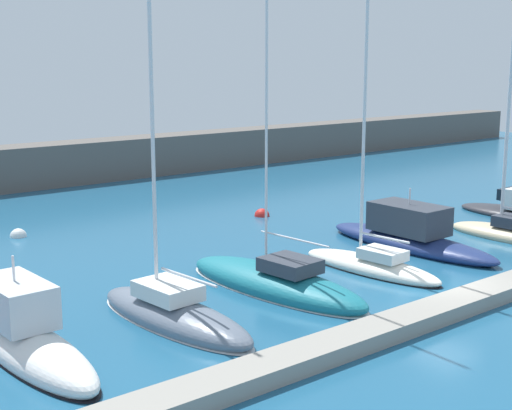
# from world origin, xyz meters

# --- Properties ---
(ground_plane) EXTENTS (121.15, 121.15, 0.00)m
(ground_plane) POSITION_xyz_m (0.00, 0.00, 0.00)
(ground_plane) COLOR #1E567A
(dock_pier) EXTENTS (45.01, 1.42, 0.55)m
(dock_pier) POSITION_xyz_m (0.00, -1.44, 0.27)
(dock_pier) COLOR gray
(dock_pier) RESTS_ON ground_plane
(breakwater_seawall) EXTENTS (109.04, 3.10, 3.05)m
(breakwater_seawall) POSITION_xyz_m (0.00, 33.97, 1.53)
(breakwater_seawall) COLOR #5B5651
(breakwater_seawall) RESTS_ON ground_plane
(motorboat_white_second) EXTENTS (2.15, 8.06, 3.51)m
(motorboat_white_second) POSITION_xyz_m (-15.02, 4.55, 0.57)
(motorboat_white_second) COLOR white
(motorboat_white_second) RESTS_ON ground_plane
(sailboat_slate_third) EXTENTS (2.81, 8.02, 12.24)m
(sailboat_slate_third) POSITION_xyz_m (-9.90, 4.14, 0.33)
(sailboat_slate_third) COLOR slate
(sailboat_slate_third) RESTS_ON ground_plane
(sailboat_teal_fourth) EXTENTS (3.44, 9.52, 18.70)m
(sailboat_teal_fourth) POSITION_xyz_m (-4.69, 4.71, 0.33)
(sailboat_teal_fourth) COLOR #19707F
(sailboat_teal_fourth) RESTS_ON ground_plane
(sailboat_ivory_fifth) EXTENTS (2.41, 7.29, 15.40)m
(sailboat_ivory_fifth) POSITION_xyz_m (0.28, 4.08, 0.35)
(sailboat_ivory_fifth) COLOR silver
(sailboat_ivory_fifth) RESTS_ON ground_plane
(motorboat_navy_sixth) EXTENTS (2.49, 9.89, 3.18)m
(motorboat_navy_sixth) POSITION_xyz_m (4.77, 5.65, 0.67)
(motorboat_navy_sixth) COLOR navy
(motorboat_navy_sixth) RESTS_ON ground_plane
(sailboat_sand_seventh) EXTENTS (2.19, 6.87, 13.58)m
(sailboat_sand_seventh) POSITION_xyz_m (10.28, 3.56, 0.35)
(sailboat_sand_seventh) COLOR beige
(sailboat_sand_seventh) RESTS_ON ground_plane
(mooring_buoy_red) EXTENTS (0.90, 0.90, 0.90)m
(mooring_buoy_red) POSITION_xyz_m (3.99, 15.90, 0.00)
(mooring_buoy_red) COLOR red
(mooring_buoy_red) RESTS_ON ground_plane
(mooring_buoy_white) EXTENTS (0.86, 0.86, 0.86)m
(mooring_buoy_white) POSITION_xyz_m (-9.09, 20.03, 0.00)
(mooring_buoy_white) COLOR white
(mooring_buoy_white) RESTS_ON ground_plane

